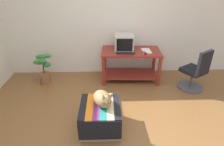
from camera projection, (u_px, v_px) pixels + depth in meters
ground_plane at (112, 129)px, 2.99m from camera, size 14.00×14.00×0.00m
back_wall at (109, 18)px, 4.21m from camera, size 8.00×0.10×2.60m
desk at (131, 60)px, 4.20m from camera, size 1.29×0.72×0.70m
tv_monitor at (124, 43)px, 4.07m from camera, size 0.42×0.42×0.34m
keyboard at (125, 53)px, 3.96m from camera, size 0.41×0.17×0.02m
book at (146, 51)px, 4.05m from camera, size 0.18×0.29×0.03m
ottoman_with_blanket at (100, 117)px, 2.92m from camera, size 0.61×0.66×0.43m
cat at (103, 99)px, 2.79m from camera, size 0.37×0.48×0.28m
potted_plant at (44, 69)px, 4.12m from camera, size 0.37×0.33×0.66m
office_chair at (196, 72)px, 3.87m from camera, size 0.58×0.58×0.89m
stapler at (145, 53)px, 3.92m from camera, size 0.08×0.12×0.04m
pen at (147, 51)px, 4.09m from camera, size 0.14×0.03×0.01m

